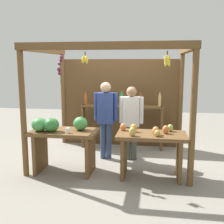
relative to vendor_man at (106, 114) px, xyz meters
name	(u,v)px	position (x,y,z in m)	size (l,w,h in m)	color
ground_plane	(114,159)	(0.16, -0.03, -0.94)	(12.00, 12.00, 0.00)	gray
market_stall	(117,92)	(0.16, 0.43, 0.40)	(2.90, 2.22, 2.27)	brown
fruit_counter_left	(62,137)	(-0.64, -0.85, -0.28)	(1.18, 0.64, 1.01)	brown
fruit_counter_right	(151,145)	(0.92, -0.83, -0.37)	(1.17, 0.64, 0.91)	brown
bottle_shelf_unit	(122,115)	(0.23, 0.76, -0.16)	(1.86, 0.22, 1.34)	brown
vendor_man	(106,114)	(0.00, 0.00, 0.00)	(0.48, 0.21, 1.57)	navy
vendor_woman	(131,117)	(0.51, 0.02, -0.06)	(0.48, 0.20, 1.49)	#494B45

